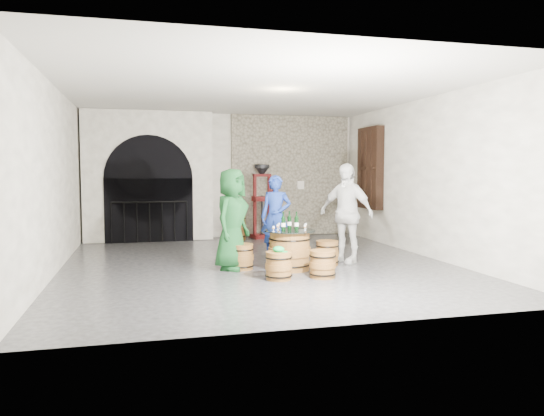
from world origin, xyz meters
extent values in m
plane|color=#2C2C2E|center=(0.00, 0.00, 0.00)|extent=(8.00, 8.00, 0.00)
plane|color=white|center=(0.00, 4.00, 1.60)|extent=(8.00, 0.00, 8.00)
plane|color=white|center=(0.00, -4.00, 1.60)|extent=(8.00, 0.00, 8.00)
plane|color=white|center=(-3.50, 0.00, 1.60)|extent=(0.00, 8.00, 8.00)
plane|color=white|center=(3.50, 0.00, 1.60)|extent=(0.00, 8.00, 8.00)
plane|color=beige|center=(0.00, 0.00, 3.20)|extent=(8.00, 8.00, 0.00)
cube|color=gray|center=(1.80, 3.94, 1.60)|extent=(3.20, 0.12, 3.18)
cube|color=white|center=(-1.90, 3.75, 1.60)|extent=(3.10, 0.50, 3.18)
cube|color=black|center=(-1.90, 3.48, 0.78)|extent=(2.10, 0.03, 1.55)
cylinder|color=black|center=(-1.90, 3.48, 1.55)|extent=(2.10, 0.03, 2.10)
cylinder|color=black|center=(-1.90, 3.42, 0.98)|extent=(1.79, 0.04, 0.04)
cylinder|color=black|center=(-2.79, 3.42, 0.49)|extent=(0.02, 0.02, 0.98)
cylinder|color=black|center=(-2.50, 3.42, 0.49)|extent=(0.02, 0.02, 0.98)
cylinder|color=black|center=(-2.20, 3.42, 0.49)|extent=(0.02, 0.02, 0.98)
cylinder|color=black|center=(-1.90, 3.42, 0.49)|extent=(0.02, 0.02, 0.98)
cylinder|color=black|center=(-1.60, 3.42, 0.49)|extent=(0.02, 0.02, 0.98)
cylinder|color=black|center=(-1.31, 3.42, 0.49)|extent=(0.02, 0.02, 0.98)
cylinder|color=black|center=(-1.01, 3.42, 0.49)|extent=(0.02, 0.02, 0.98)
cube|color=black|center=(3.39, 2.40, 1.80)|extent=(0.20, 1.10, 2.00)
cube|color=black|center=(3.34, 2.40, 1.80)|extent=(0.06, 0.88, 1.76)
cube|color=black|center=(3.37, 2.40, 1.80)|extent=(0.22, 0.92, 0.06)
cube|color=black|center=(3.37, 2.11, 1.80)|extent=(0.22, 0.06, 1.80)
cube|color=black|center=(3.37, 2.40, 1.80)|extent=(0.22, 0.06, 1.80)
cube|color=black|center=(3.37, 2.69, 1.80)|extent=(0.22, 0.06, 1.80)
cylinder|color=brown|center=(0.43, -0.71, 0.33)|extent=(0.70, 0.70, 0.66)
cylinder|color=brown|center=(0.43, -0.71, 0.33)|extent=(0.75, 0.75, 0.15)
torus|color=black|center=(0.43, -0.71, 0.11)|extent=(0.75, 0.75, 0.02)
torus|color=black|center=(0.43, -0.71, 0.55)|extent=(0.75, 0.75, 0.02)
cylinder|color=brown|center=(0.43, -0.71, 0.67)|extent=(0.71, 0.71, 0.02)
cylinder|color=black|center=(0.43, -0.71, 0.69)|extent=(0.91, 0.91, 0.01)
cylinder|color=brown|center=(-0.39, -0.47, 0.21)|extent=(0.40, 0.40, 0.43)
cylinder|color=brown|center=(-0.39, -0.47, 0.21)|extent=(0.43, 0.43, 0.09)
torus|color=black|center=(-0.39, -0.47, 0.07)|extent=(0.44, 0.44, 0.02)
torus|color=black|center=(-0.39, -0.47, 0.36)|extent=(0.44, 0.44, 0.02)
cylinder|color=brown|center=(-0.39, -0.47, 0.44)|extent=(0.41, 0.41, 0.02)
cylinder|color=brown|center=(0.47, 0.14, 0.21)|extent=(0.40, 0.40, 0.43)
cylinder|color=brown|center=(0.47, 0.14, 0.21)|extent=(0.43, 0.43, 0.09)
torus|color=black|center=(0.47, 0.14, 0.07)|extent=(0.44, 0.44, 0.02)
torus|color=black|center=(0.47, 0.14, 0.36)|extent=(0.44, 0.44, 0.02)
cylinder|color=brown|center=(0.47, 0.14, 0.44)|extent=(0.41, 0.41, 0.02)
cylinder|color=brown|center=(1.23, -0.44, 0.21)|extent=(0.40, 0.40, 0.43)
cylinder|color=brown|center=(1.23, -0.44, 0.21)|extent=(0.43, 0.43, 0.09)
torus|color=black|center=(1.23, -0.44, 0.07)|extent=(0.44, 0.44, 0.02)
torus|color=black|center=(1.23, -0.44, 0.36)|extent=(0.44, 0.44, 0.02)
cylinder|color=brown|center=(1.23, -0.44, 0.44)|extent=(0.41, 0.41, 0.02)
cylinder|color=brown|center=(0.76, -1.49, 0.21)|extent=(0.40, 0.40, 0.43)
cylinder|color=brown|center=(0.76, -1.49, 0.21)|extent=(0.43, 0.43, 0.09)
torus|color=black|center=(0.76, -1.49, 0.07)|extent=(0.44, 0.44, 0.02)
torus|color=black|center=(0.76, -1.49, 0.36)|extent=(0.44, 0.44, 0.02)
cylinder|color=brown|center=(0.76, -1.49, 0.44)|extent=(0.41, 0.41, 0.02)
cylinder|color=brown|center=(0.03, -1.46, 0.21)|extent=(0.40, 0.40, 0.43)
cylinder|color=brown|center=(0.03, -1.46, 0.21)|extent=(0.43, 0.43, 0.09)
torus|color=black|center=(0.03, -1.46, 0.07)|extent=(0.44, 0.44, 0.02)
torus|color=black|center=(0.03, -1.46, 0.36)|extent=(0.44, 0.44, 0.02)
cylinder|color=brown|center=(0.03, -1.46, 0.44)|extent=(0.41, 0.41, 0.02)
ellipsoid|color=#0D913B|center=(0.03, -1.46, 0.49)|extent=(0.18, 0.18, 0.10)
cylinder|color=#0D913B|center=(0.11, -1.49, 0.45)|extent=(0.12, 0.12, 0.01)
imported|color=#113E1A|center=(-0.55, -0.42, 0.89)|extent=(0.97, 1.03, 1.77)
imported|color=navy|center=(0.49, 0.51, 0.83)|extent=(0.71, 0.61, 1.65)
imported|color=beige|center=(1.65, -0.29, 0.94)|extent=(1.03, 1.15, 1.88)
cylinder|color=black|center=(0.30, -0.76, 0.81)|extent=(0.07, 0.07, 0.22)
cylinder|color=white|center=(0.30, -0.76, 0.80)|extent=(0.08, 0.08, 0.06)
cone|color=black|center=(0.30, -0.76, 0.94)|extent=(0.07, 0.07, 0.05)
cylinder|color=black|center=(0.30, -0.76, 0.99)|extent=(0.03, 0.03, 0.07)
cylinder|color=black|center=(0.54, -0.75, 0.81)|extent=(0.07, 0.07, 0.22)
cylinder|color=white|center=(0.54, -0.75, 0.80)|extent=(0.08, 0.08, 0.06)
cone|color=black|center=(0.54, -0.75, 0.94)|extent=(0.07, 0.07, 0.05)
cylinder|color=black|center=(0.54, -0.75, 0.99)|extent=(0.03, 0.03, 0.07)
cylinder|color=black|center=(0.46, -0.59, 0.81)|extent=(0.07, 0.07, 0.22)
cylinder|color=white|center=(0.46, -0.59, 0.80)|extent=(0.08, 0.08, 0.06)
cone|color=black|center=(0.46, -0.59, 0.94)|extent=(0.07, 0.07, 0.05)
cylinder|color=black|center=(0.46, -0.59, 0.99)|extent=(0.03, 0.03, 0.07)
cylinder|color=brown|center=(0.22, 3.36, 0.33)|extent=(0.46, 0.46, 0.65)
cylinder|color=brown|center=(0.22, 3.36, 0.33)|extent=(0.50, 0.50, 0.14)
torus|color=black|center=(0.22, 3.36, 0.10)|extent=(0.51, 0.51, 0.02)
torus|color=black|center=(0.22, 3.36, 0.55)|extent=(0.51, 0.51, 0.02)
cylinder|color=brown|center=(0.22, 3.36, 0.66)|extent=(0.47, 0.47, 0.02)
cube|color=#4F0F0D|center=(0.92, 3.52, 0.05)|extent=(0.58, 0.50, 0.10)
cube|color=#4F0F0D|center=(0.92, 3.52, 1.02)|extent=(0.51, 0.37, 0.12)
cube|color=#4F0F0D|center=(0.92, 3.52, 1.62)|extent=(0.48, 0.19, 0.07)
cylinder|color=black|center=(0.92, 3.52, 0.60)|extent=(0.06, 0.06, 1.00)
cylinder|color=black|center=(0.92, 3.52, 1.85)|extent=(0.38, 0.38, 0.09)
cone|color=black|center=(0.92, 3.52, 1.73)|extent=(0.38, 0.38, 0.20)
cube|color=#4F0F0D|center=(0.72, 3.49, 0.85)|extent=(0.08, 0.08, 1.60)
cube|color=#4F0F0D|center=(1.11, 3.55, 0.85)|extent=(0.08, 0.08, 1.60)
cylinder|color=#4F0F0D|center=(1.22, 3.53, 1.25)|extent=(0.43, 0.10, 0.31)
cube|color=silver|center=(2.05, 3.86, 1.35)|extent=(0.18, 0.10, 0.22)
camera|label=1|loc=(-2.08, -9.30, 1.75)|focal=34.00mm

